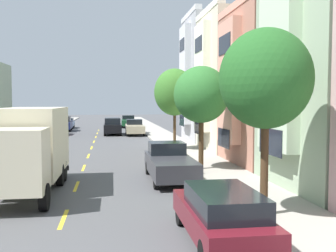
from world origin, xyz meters
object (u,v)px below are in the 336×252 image
object	(u,v)px
moving_black_sedan	(113,126)
parked_wagon_burgundy	(221,214)
parked_suv_navy	(64,123)
parked_pickup_forest	(128,122)
street_tree_second	(201,95)
street_tree_third	(175,92)
parked_sedan_sky	(67,123)
parked_wagon_red	(57,128)
parked_pickup_charcoal	(170,163)
street_tree_nearest	(266,79)
delivery_box_truck	(30,145)
parked_pickup_champagne	(135,128)

from	to	relation	value
moving_black_sedan	parked_wagon_burgundy	bearing A→B (deg)	-85.77
parked_suv_navy	parked_pickup_forest	bearing A→B (deg)	37.58
street_tree_second	parked_pickup_forest	world-z (taller)	street_tree_second
street_tree_third	parked_sedan_sky	bearing A→B (deg)	111.33
parked_wagon_red	parked_pickup_forest	world-z (taller)	parked_pickup_forest
parked_wagon_red	street_tree_second	bearing A→B (deg)	-66.62
street_tree_second	parked_wagon_burgundy	distance (m)	11.56
parked_suv_navy	parked_pickup_charcoal	bearing A→B (deg)	-75.30
street_tree_second	street_tree_third	distance (m)	8.94
street_tree_nearest	delivery_box_truck	bearing A→B (deg)	148.32
parked_wagon_burgundy	moving_black_sedan	xyz separation A→B (m)	(-2.63, 35.55, 0.18)
street_tree_nearest	parked_pickup_charcoal	bearing A→B (deg)	106.65
delivery_box_truck	parked_pickup_charcoal	size ratio (longest dim) A/B	1.40
parked_wagon_red	parked_sedan_sky	world-z (taller)	parked_wagon_red
street_tree_nearest	parked_suv_navy	size ratio (longest dim) A/B	1.23
street_tree_second	parked_pickup_champagne	world-z (taller)	street_tree_second
delivery_box_truck	parked_pickup_forest	xyz separation A→B (m)	(6.00, 41.70, -1.14)
moving_black_sedan	street_tree_third	bearing A→B (deg)	-73.70
delivery_box_truck	parked_wagon_red	world-z (taller)	delivery_box_truck
street_tree_nearest	parked_pickup_forest	bearing A→B (deg)	92.69
street_tree_third	delivery_box_truck	bearing A→B (deg)	-122.62
street_tree_nearest	parked_suv_navy	bearing A→B (deg)	105.03
parked_pickup_forest	moving_black_sedan	xyz separation A→B (m)	(-2.41, -13.16, 0.16)
street_tree_second	parked_pickup_champagne	xyz separation A→B (m)	(-2.11, 24.12, -3.32)
parked_pickup_forest	moving_black_sedan	distance (m)	13.38
parked_pickup_champagne	parked_sedan_sky	distance (m)	15.41
parked_sedan_sky	moving_black_sedan	size ratio (longest dim) A/B	0.95
parked_pickup_forest	parked_sedan_sky	xyz separation A→B (m)	(-8.68, -1.03, -0.08)
parked_wagon_burgundy	delivery_box_truck	bearing A→B (deg)	131.61
delivery_box_truck	parked_pickup_champagne	xyz separation A→B (m)	(6.08, 28.00, -1.14)
street_tree_second	parked_pickup_charcoal	world-z (taller)	street_tree_second
parked_sedan_sky	parked_pickup_charcoal	bearing A→B (deg)	-77.20
street_tree_nearest	parked_pickup_charcoal	world-z (taller)	street_tree_nearest
parked_suv_navy	moving_black_sedan	bearing A→B (deg)	-46.67
street_tree_second	parked_pickup_charcoal	xyz separation A→B (m)	(-2.04, -2.10, -3.32)
parked_pickup_charcoal	parked_suv_navy	bearing A→B (deg)	104.70
street_tree_third	parked_pickup_champagne	bearing A→B (deg)	97.92
street_tree_third	street_tree_second	bearing A→B (deg)	-90.00
parked_wagon_red	parked_sedan_sky	distance (m)	11.84
parked_suv_navy	parked_wagon_red	bearing A→B (deg)	-90.06
parked_wagon_burgundy	parked_pickup_charcoal	distance (m)	8.79
parked_wagon_red	moving_black_sedan	xyz separation A→B (m)	(6.19, -0.29, 0.18)
moving_black_sedan	delivery_box_truck	bearing A→B (deg)	-97.19
parked_pickup_champagne	parked_pickup_charcoal	xyz separation A→B (m)	(0.07, -26.22, 0.00)
delivery_box_truck	parked_pickup_champagne	size ratio (longest dim) A/B	1.39
street_tree_nearest	parked_pickup_forest	size ratio (longest dim) A/B	1.12
street_tree_nearest	parked_pickup_forest	world-z (taller)	street_tree_nearest
parked_pickup_forest	parked_sedan_sky	bearing A→B (deg)	-173.21
street_tree_second	parked_pickup_champagne	bearing A→B (deg)	95.01
street_tree_nearest	street_tree_second	bearing A→B (deg)	90.00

